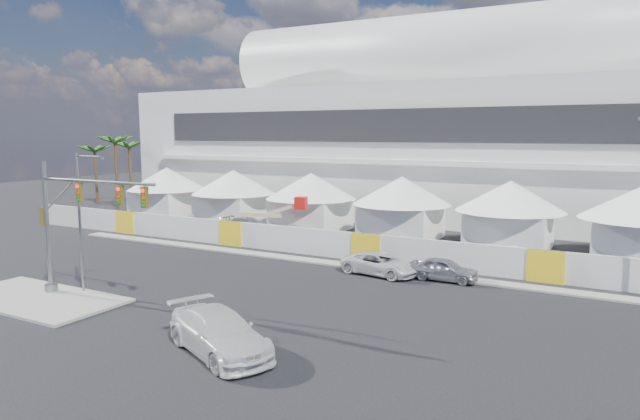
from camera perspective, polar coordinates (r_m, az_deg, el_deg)
The scene contains 16 objects.
ground at distance 32.61m, azimuth -16.07°, elevation -8.77°, with size 160.00×160.00×0.00m, color black.
median_island at distance 35.25m, azimuth -26.59°, elevation -7.93°, with size 10.00×5.00×0.15m, color gray.
far_curb at distance 35.73m, azimuth 24.40°, elevation -7.62°, with size 80.00×1.20×0.12m, color gray.
stadium at distance 64.94m, azimuth 16.91°, elevation 7.69°, with size 80.00×24.80×21.98m.
tent_row at distance 51.25m, azimuth 3.46°, elevation 1.03°, with size 53.40×8.40×5.40m.
hoarding_fence at distance 40.78m, azimuth 4.69°, elevation -3.75°, with size 70.00×0.25×2.00m, color silver.
palm_cluster at distance 75.94m, azimuth -18.53°, elevation 5.63°, with size 10.60×10.60×8.55m.
sedan_silver at distance 36.27m, azimuth 12.29°, elevation -5.80°, with size 4.22×1.70×1.44m, color #A9A9AE.
pickup_curb at distance 37.07m, azimuth 6.06°, elevation -5.39°, with size 5.10×2.35×1.42m, color silver.
pickup_near at distance 24.45m, azimuth -10.04°, elevation -11.98°, with size 6.09×2.48×1.77m, color silver.
lot_car_a at distance 41.46m, azimuth 18.49°, elevation -4.42°, with size 4.01×1.40×1.32m, color white.
lot_car_b at distance 39.90m, azimuth 27.22°, elevation -5.33°, with size 3.94×1.58×1.34m, color black.
lot_car_c at distance 51.91m, azimuth -7.10°, elevation -1.59°, with size 5.20×2.11×1.51m, color #ACABB0.
traffic_mast at distance 33.97m, azimuth -23.85°, elevation -1.24°, with size 8.71×0.71×7.35m.
streetlight_median at distance 34.52m, azimuth -22.72°, elevation -0.26°, with size 2.17×0.22×7.84m.
boom_lift at distance 49.73m, azimuth -6.72°, elevation -1.70°, with size 7.59×2.50×3.75m.
Camera 1 is at (22.29, -22.00, 9.06)m, focal length 32.00 mm.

